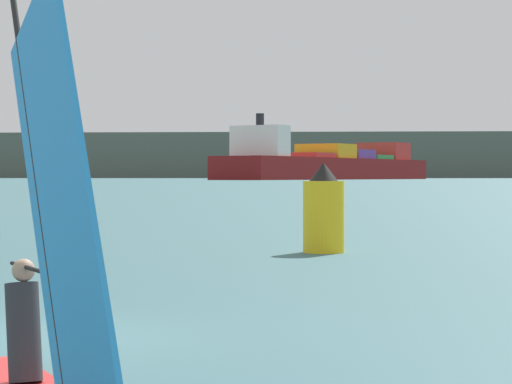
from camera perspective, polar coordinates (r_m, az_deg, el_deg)
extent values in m
plane|color=#386066|center=(14.25, -11.61, -7.52)|extent=(4000.00, 4000.00, 0.00)
cube|color=red|center=(11.03, -12.57, -9.68)|extent=(2.01, 2.11, 0.12)
cylinder|color=black|center=(10.01, -11.41, 0.67)|extent=(1.38, 1.50, 3.87)
cube|color=#268CD8|center=(9.34, -10.29, -0.38)|extent=(2.17, 2.36, 4.21)
cylinder|color=black|center=(10.22, -11.66, -3.99)|extent=(1.08, 1.18, 0.04)
cylinder|color=#2D2D33|center=(10.61, -12.11, -7.21)|extent=(0.56, 0.57, 0.98)
sphere|color=tan|center=(10.54, -12.12, -4.04)|extent=(0.22, 0.22, 0.22)
cube|color=maroon|center=(600.44, 3.96, 1.22)|extent=(82.00, 201.02, 11.57)
cube|color=silver|center=(534.25, 0.21, 2.70)|extent=(30.06, 19.55, 15.18)
cylinder|color=black|center=(534.70, 0.21, 3.83)|extent=(4.00, 4.00, 6.00)
cube|color=red|center=(573.17, 2.54, 1.94)|extent=(31.95, 28.70, 2.60)
cube|color=gold|center=(595.11, 3.69, 2.15)|extent=(31.95, 28.70, 7.80)
cube|color=#59388C|center=(617.19, 4.76, 1.98)|extent=(31.95, 28.70, 5.20)
cube|color=#2D8C47|center=(639.47, 5.75, 1.83)|extent=(31.95, 28.70, 2.60)
cube|color=red|center=(662.03, 6.68, 2.13)|extent=(31.95, 28.70, 10.40)
cylinder|color=yellow|center=(29.25, 3.57, -1.31)|extent=(1.11, 1.11, 1.93)
cone|color=black|center=(29.23, 3.58, 1.07)|extent=(0.78, 0.78, 0.50)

